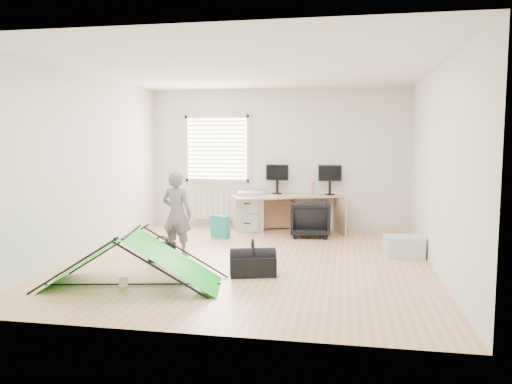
% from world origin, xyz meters
% --- Properties ---
extents(ground, '(5.50, 5.50, 0.00)m').
position_xyz_m(ground, '(0.00, 0.00, 0.00)').
color(ground, tan).
rests_on(ground, ground).
extents(back_wall, '(5.00, 0.02, 2.70)m').
position_xyz_m(back_wall, '(0.00, 2.75, 1.35)').
color(back_wall, silver).
rests_on(back_wall, ground).
extents(window, '(1.20, 0.06, 1.20)m').
position_xyz_m(window, '(-1.20, 2.71, 1.55)').
color(window, silver).
rests_on(window, back_wall).
extents(radiator, '(1.00, 0.12, 0.60)m').
position_xyz_m(radiator, '(-1.20, 2.67, 0.45)').
color(radiator, silver).
rests_on(radiator, back_wall).
extents(desk, '(2.11, 1.34, 0.69)m').
position_xyz_m(desk, '(0.23, 2.38, 0.34)').
color(desk, tan).
rests_on(desk, ground).
extents(filing_cabinet, '(0.60, 0.72, 0.75)m').
position_xyz_m(filing_cabinet, '(-0.46, 2.38, 0.37)').
color(filing_cabinet, '#ABAEB0').
rests_on(filing_cabinet, ground).
extents(monitor_left, '(0.44, 0.14, 0.42)m').
position_xyz_m(monitor_left, '(0.02, 2.58, 0.89)').
color(monitor_left, black).
rests_on(monitor_left, desk).
extents(monitor_right, '(0.44, 0.14, 0.41)m').
position_xyz_m(monitor_right, '(1.02, 2.60, 0.89)').
color(monitor_right, black).
rests_on(monitor_right, desk).
extents(keyboard, '(0.43, 0.21, 0.02)m').
position_xyz_m(keyboard, '(-0.13, 2.15, 0.69)').
color(keyboard, beige).
rests_on(keyboard, desk).
extents(thermos, '(0.07, 0.07, 0.24)m').
position_xyz_m(thermos, '(0.70, 2.50, 0.81)').
color(thermos, '#C87083').
rests_on(thermos, desk).
extents(office_chair, '(0.75, 0.77, 0.64)m').
position_xyz_m(office_chair, '(0.69, 1.98, 0.32)').
color(office_chair, black).
rests_on(office_chair, ground).
extents(person, '(0.50, 0.36, 1.27)m').
position_xyz_m(person, '(-1.14, 0.11, 0.63)').
color(person, slate).
rests_on(person, ground).
extents(kite, '(2.22, 1.30, 0.65)m').
position_xyz_m(kite, '(-1.15, -1.44, 0.32)').
color(kite, '#12C51D').
rests_on(kite, ground).
extents(storage_crate, '(0.59, 0.45, 0.31)m').
position_xyz_m(storage_crate, '(2.18, 0.64, 0.15)').
color(storage_crate, silver).
rests_on(storage_crate, ground).
extents(tote_bag, '(0.36, 0.25, 0.39)m').
position_xyz_m(tote_bag, '(-0.86, 1.58, 0.20)').
color(tote_bag, teal).
rests_on(tote_bag, ground).
extents(laptop_bag, '(0.39, 0.18, 0.28)m').
position_xyz_m(laptop_bag, '(-1.23, -0.29, 0.14)').
color(laptop_bag, black).
rests_on(laptop_bag, ground).
extents(white_box, '(0.13, 0.13, 0.10)m').
position_xyz_m(white_box, '(-1.25, -1.50, 0.05)').
color(white_box, silver).
rests_on(white_box, ground).
extents(duffel_bag, '(0.64, 0.44, 0.25)m').
position_xyz_m(duffel_bag, '(0.17, -0.77, 0.13)').
color(duffel_bag, black).
rests_on(duffel_bag, ground).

